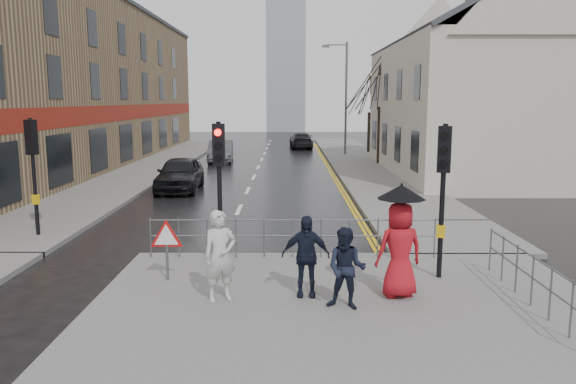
{
  "coord_description": "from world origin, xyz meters",
  "views": [
    {
      "loc": [
        1.85,
        -13.03,
        4.03
      ],
      "look_at": [
        1.83,
        3.24,
        1.37
      ],
      "focal_mm": 35.0,
      "sensor_mm": 36.0,
      "label": 1
    }
  ],
  "objects_px": {
    "pedestrian_a": "(220,256)",
    "car_parked": "(180,174)",
    "pedestrian_d": "(306,256)",
    "car_mid": "(221,151)",
    "pedestrian_b": "(346,269)",
    "pedestrian_with_umbrella": "(400,239)"
  },
  "relations": [
    {
      "from": "pedestrian_with_umbrella",
      "to": "car_mid",
      "type": "height_order",
      "value": "pedestrian_with_umbrella"
    },
    {
      "from": "pedestrian_d",
      "to": "car_parked",
      "type": "bearing_deg",
      "value": 111.06
    },
    {
      "from": "car_parked",
      "to": "pedestrian_d",
      "type": "bearing_deg",
      "value": -70.67
    },
    {
      "from": "car_mid",
      "to": "car_parked",
      "type": "bearing_deg",
      "value": -95.84
    },
    {
      "from": "pedestrian_d",
      "to": "car_parked",
      "type": "distance_m",
      "value": 15.13
    },
    {
      "from": "pedestrian_d",
      "to": "car_parked",
      "type": "height_order",
      "value": "pedestrian_d"
    },
    {
      "from": "pedestrian_with_umbrella",
      "to": "car_mid",
      "type": "bearing_deg",
      "value": 104.39
    },
    {
      "from": "pedestrian_with_umbrella",
      "to": "car_parked",
      "type": "distance_m",
      "value": 15.92
    },
    {
      "from": "pedestrian_b",
      "to": "car_parked",
      "type": "bearing_deg",
      "value": 129.17
    },
    {
      "from": "pedestrian_a",
      "to": "car_parked",
      "type": "distance_m",
      "value": 14.88
    },
    {
      "from": "pedestrian_d",
      "to": "pedestrian_with_umbrella",
      "type": "bearing_deg",
      "value": -0.27
    },
    {
      "from": "pedestrian_a",
      "to": "car_mid",
      "type": "relative_size",
      "value": 0.41
    },
    {
      "from": "car_mid",
      "to": "pedestrian_d",
      "type": "bearing_deg",
      "value": -83.29
    },
    {
      "from": "pedestrian_b",
      "to": "pedestrian_d",
      "type": "relative_size",
      "value": 0.94
    },
    {
      "from": "pedestrian_a",
      "to": "pedestrian_d",
      "type": "xyz_separation_m",
      "value": [
        1.68,
        0.25,
        -0.07
      ]
    },
    {
      "from": "pedestrian_with_umbrella",
      "to": "car_parked",
      "type": "bearing_deg",
      "value": 116.52
    },
    {
      "from": "pedestrian_a",
      "to": "car_mid",
      "type": "distance_m",
      "value": 26.44
    },
    {
      "from": "pedestrian_a",
      "to": "car_parked",
      "type": "relative_size",
      "value": 0.4
    },
    {
      "from": "car_parked",
      "to": "car_mid",
      "type": "height_order",
      "value": "car_parked"
    },
    {
      "from": "pedestrian_with_umbrella",
      "to": "car_parked",
      "type": "relative_size",
      "value": 0.51
    },
    {
      "from": "car_parked",
      "to": "pedestrian_with_umbrella",
      "type": "bearing_deg",
      "value": -64.4
    },
    {
      "from": "pedestrian_a",
      "to": "car_mid",
      "type": "height_order",
      "value": "pedestrian_a"
    }
  ]
}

